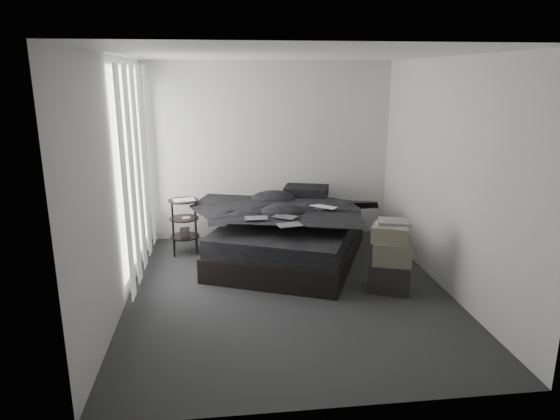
{
  "coord_description": "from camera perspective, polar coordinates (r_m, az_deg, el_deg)",
  "views": [
    {
      "loc": [
        -0.73,
        -5.23,
        2.4
      ],
      "look_at": [
        0.0,
        0.8,
        0.75
      ],
      "focal_mm": 32.0,
      "sensor_mm": 36.0,
      "label": 1
    }
  ],
  "objects": [
    {
      "name": "pillow_upper",
      "position": [
        7.3,
        3.02,
        2.17
      ],
      "size": [
        0.72,
        0.59,
        0.14
      ],
      "primitive_type": "cube",
      "rotation": [
        0.0,
        0.0,
        -0.3
      ],
      "color": "black",
      "rests_on": "pillow_lower"
    },
    {
      "name": "window_left",
      "position": [
        6.3,
        -16.45,
        4.99
      ],
      "size": [
        0.02,
        2.0,
        2.3
      ],
      "primitive_type": "cube",
      "color": "white",
      "rests_on": "wall_left"
    },
    {
      "name": "papers",
      "position": [
        6.91,
        -10.93,
        1.12
      ],
      "size": [
        0.33,
        0.28,
        0.01
      ],
      "primitive_type": "cube",
      "rotation": [
        0.0,
        0.0,
        0.25
      ],
      "color": "white",
      "rests_on": "side_stand"
    },
    {
      "name": "box_mid",
      "position": [
        5.78,
        12.66,
        -4.73
      ],
      "size": [
        0.51,
        0.46,
        0.26
      ],
      "primitive_type": "cube",
      "rotation": [
        0.0,
        0.0,
        -0.32
      ],
      "color": "#5E5B4A",
      "rests_on": "box_lower"
    },
    {
      "name": "floor_books",
      "position": [
        6.48,
        -8.41,
        -6.02
      ],
      "size": [
        0.2,
        0.24,
        0.15
      ],
      "primitive_type": "cube",
      "rotation": [
        0.0,
        0.0,
        0.28
      ],
      "color": "black",
      "rests_on": "floor"
    },
    {
      "name": "box_upper",
      "position": [
        5.72,
        12.59,
        -2.62
      ],
      "size": [
        0.51,
        0.47,
        0.18
      ],
      "primitive_type": "cube",
      "rotation": [
        0.0,
        0.0,
        -0.44
      ],
      "color": "#5E5B4A",
      "rests_on": "box_mid"
    },
    {
      "name": "wall_right",
      "position": [
        5.91,
        18.61,
        3.68
      ],
      "size": [
        0.01,
        4.2,
        2.6
      ],
      "primitive_type": "cube",
      "color": "silver",
      "rests_on": "ground"
    },
    {
      "name": "comic_c",
      "position": [
        5.76,
        1.08,
        -0.82
      ],
      "size": [
        0.31,
        0.24,
        0.01
      ],
      "primitive_type": "cube",
      "rotation": [
        0.0,
        0.0,
        0.21
      ],
      "color": "black",
      "rests_on": "duvet"
    },
    {
      "name": "floor",
      "position": [
        5.8,
        0.97,
        -9.25
      ],
      "size": [
        3.6,
        4.2,
        0.01
      ],
      "primitive_type": "cube",
      "color": "#2A2B2D",
      "rests_on": "ground"
    },
    {
      "name": "laptop",
      "position": [
        6.47,
        4.77,
        0.9
      ],
      "size": [
        0.42,
        0.4,
        0.03
      ],
      "primitive_type": "imported",
      "rotation": [
        0.0,
        0.0,
        -0.72
      ],
      "color": "silver",
      "rests_on": "duvet"
    },
    {
      "name": "curtain_left",
      "position": [
        6.31,
        -15.96,
        4.39
      ],
      "size": [
        0.06,
        2.12,
        2.48
      ],
      "primitive_type": "cube",
      "color": "white",
      "rests_on": "wall_left"
    },
    {
      "name": "wall_back",
      "position": [
        7.45,
        -1.22,
        6.71
      ],
      "size": [
        3.6,
        0.01,
        2.6
      ],
      "primitive_type": "cube",
      "color": "silver",
      "rests_on": "ground"
    },
    {
      "name": "duvet",
      "position": [
        6.5,
        1.03,
        -0.3
      ],
      "size": [
        2.24,
        2.37,
        0.26
      ],
      "primitive_type": "imported",
      "rotation": [
        0.0,
        0.0,
        -0.4
      ],
      "color": "black",
      "rests_on": "mattress"
    },
    {
      "name": "art_book_snake",
      "position": [
        5.67,
        12.87,
        -1.31
      ],
      "size": [
        0.4,
        0.35,
        0.03
      ],
      "primitive_type": "cube",
      "rotation": [
        0.0,
        0.0,
        -0.28
      ],
      "color": "silver",
      "rests_on": "art_book_white"
    },
    {
      "name": "wall_left",
      "position": [
        5.45,
        -18.1,
        2.79
      ],
      "size": [
        0.01,
        4.2,
        2.6
      ],
      "primitive_type": "cube",
      "color": "silver",
      "rests_on": "ground"
    },
    {
      "name": "side_stand",
      "position": [
        7.02,
        -10.86,
        -1.87
      ],
      "size": [
        0.43,
        0.43,
        0.74
      ],
      "primitive_type": "cylinder",
      "rotation": [
        0.0,
        0.0,
        0.08
      ],
      "color": "black",
      "rests_on": "floor"
    },
    {
      "name": "pillow_lower",
      "position": [
        7.38,
        2.48,
        1.15
      ],
      "size": [
        0.79,
        0.67,
        0.15
      ],
      "primitive_type": "cube",
      "rotation": [
        0.0,
        0.0,
        -0.4
      ],
      "color": "black",
      "rests_on": "mattress"
    },
    {
      "name": "bed",
      "position": [
        6.7,
        1.13,
        -4.42
      ],
      "size": [
        2.4,
        2.69,
        0.3
      ],
      "primitive_type": "cube",
      "rotation": [
        0.0,
        0.0,
        -0.4
      ],
      "color": "black",
      "rests_on": "floor"
    },
    {
      "name": "wall_front",
      "position": [
        3.4,
        5.93,
        -3.81
      ],
      "size": [
        3.6,
        0.01,
        2.6
      ],
      "primitive_type": "cube",
      "color": "silver",
      "rests_on": "ground"
    },
    {
      "name": "comic_a",
      "position": [
        6.04,
        -2.75,
        -0.2
      ],
      "size": [
        0.28,
        0.19,
        0.01
      ],
      "primitive_type": "cube",
      "rotation": [
        0.0,
        0.0,
        -0.02
      ],
      "color": "black",
      "rests_on": "duvet"
    },
    {
      "name": "box_lower",
      "position": [
        5.89,
        12.4,
        -7.42
      ],
      "size": [
        0.56,
        0.51,
        0.34
      ],
      "primitive_type": "cube",
      "rotation": [
        0.0,
        0.0,
        -0.39
      ],
      "color": "black",
      "rests_on": "floor"
    },
    {
      "name": "art_book_white",
      "position": [
        5.68,
        12.76,
        -1.6
      ],
      "size": [
        0.43,
        0.39,
        0.03
      ],
      "primitive_type": "cube",
      "rotation": [
        0.0,
        0.0,
        -0.39
      ],
      "color": "silver",
      "rests_on": "box_upper"
    },
    {
      "name": "ceiling",
      "position": [
        5.28,
        1.1,
        17.36
      ],
      "size": [
        3.6,
        4.2,
        0.01
      ],
      "primitive_type": "cube",
      "color": "white",
      "rests_on": "ground"
    },
    {
      "name": "mattress",
      "position": [
        6.62,
        1.14,
        -2.23
      ],
      "size": [
        2.32,
        2.6,
        0.24
      ],
      "primitive_type": "cube",
      "rotation": [
        0.0,
        0.0,
        -0.4
      ],
      "color": "black",
      "rests_on": "bed"
    },
    {
      "name": "comic_b",
      "position": [
        6.1,
        0.6,
        0.02
      ],
      "size": [
        0.33,
        0.31,
        0.01
      ],
      "primitive_type": "cube",
      "rotation": [
        0.0,
        0.0,
        -0.61
      ],
      "color": "black",
      "rests_on": "duvet"
    }
  ]
}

